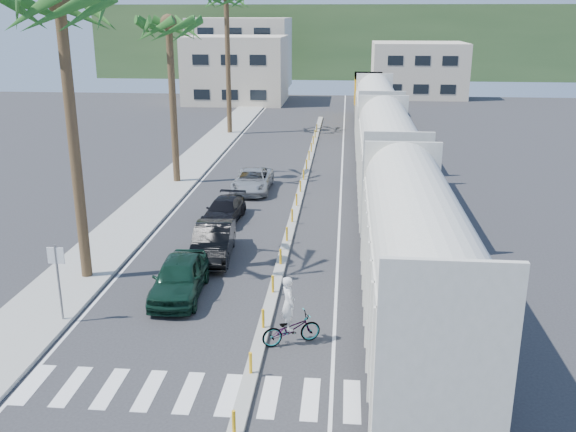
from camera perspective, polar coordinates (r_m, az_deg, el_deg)
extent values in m
plane|color=#28282B|center=(21.24, -2.92, -12.70)|extent=(140.00, 140.00, 0.00)
cube|color=gray|center=(45.82, -9.13, 3.98)|extent=(3.00, 90.00, 0.15)
cube|color=black|center=(47.38, 6.99, 4.47)|extent=(0.12, 100.00, 0.06)
cube|color=black|center=(47.45, 8.74, 4.41)|extent=(0.12, 100.00, 0.06)
cube|color=gray|center=(39.68, 1.10, 2.07)|extent=(0.45, 60.00, 0.15)
cylinder|color=gold|center=(17.65, -4.84, -17.82)|extent=(0.10, 0.10, 0.70)
cylinder|color=gold|center=(20.13, -3.34, -12.90)|extent=(0.10, 0.10, 0.70)
cylinder|color=gold|center=(22.74, -2.23, -9.08)|extent=(0.10, 0.10, 0.70)
cylinder|color=gold|center=(25.43, -1.36, -6.06)|extent=(0.10, 0.10, 0.70)
cylinder|color=gold|center=(28.19, -0.67, -3.62)|extent=(0.10, 0.10, 0.70)
cylinder|color=gold|center=(30.99, -0.10, -1.62)|extent=(0.10, 0.10, 0.70)
cylinder|color=gold|center=(33.83, 0.37, 0.05)|extent=(0.10, 0.10, 0.70)
cylinder|color=gold|center=(36.69, 0.77, 1.46)|extent=(0.10, 0.10, 0.70)
cylinder|color=gold|center=(39.57, 1.10, 2.67)|extent=(0.10, 0.10, 0.70)
cylinder|color=gold|center=(42.47, 1.40, 3.71)|extent=(0.10, 0.10, 0.70)
cylinder|color=gold|center=(45.38, 1.66, 4.62)|extent=(0.10, 0.10, 0.70)
cylinder|color=gold|center=(48.30, 1.88, 5.41)|extent=(0.10, 0.10, 0.70)
cylinder|color=gold|center=(51.23, 2.08, 6.12)|extent=(0.10, 0.10, 0.70)
cylinder|color=gold|center=(54.17, 2.26, 6.75)|extent=(0.10, 0.10, 0.70)
cylinder|color=gold|center=(57.12, 2.42, 7.31)|extent=(0.10, 0.10, 0.70)
cylinder|color=gold|center=(60.07, 2.57, 7.82)|extent=(0.10, 0.10, 0.70)
cube|color=silver|center=(19.55, -3.76, -15.63)|extent=(14.00, 2.20, 0.01)
cube|color=silver|center=(45.45, -7.04, 3.87)|extent=(0.12, 90.00, 0.01)
cube|color=silver|center=(44.44, 4.79, 3.62)|extent=(0.12, 90.00, 0.01)
cube|color=beige|center=(20.71, 11.19, -5.50)|extent=(3.00, 12.88, 3.40)
cylinder|color=beige|center=(20.11, 11.48, -1.04)|extent=(2.90, 12.58, 2.90)
cube|color=black|center=(21.65, 10.84, -10.86)|extent=(2.60, 12.88, 1.00)
cube|color=beige|center=(34.96, 8.85, 4.17)|extent=(3.00, 12.88, 3.40)
cylinder|color=beige|center=(34.61, 8.98, 6.90)|extent=(2.90, 12.58, 2.90)
cube|color=black|center=(35.53, 8.68, 0.72)|extent=(2.60, 12.88, 1.00)
cube|color=beige|center=(49.66, 7.86, 8.18)|extent=(3.00, 12.88, 3.40)
cylinder|color=beige|center=(49.41, 7.95, 10.12)|extent=(2.90, 12.58, 2.90)
cube|color=black|center=(50.06, 7.76, 5.70)|extent=(2.60, 12.88, 1.00)
cube|color=#4C4C4F|center=(65.71, 7.24, 9.04)|extent=(3.00, 17.00, 0.50)
cube|color=gold|center=(64.51, 7.32, 10.27)|extent=(2.70, 12.24, 2.60)
cube|color=gold|center=(71.20, 7.16, 11.20)|extent=(3.00, 3.74, 3.20)
cube|color=black|center=(65.80, 7.22, 8.52)|extent=(2.60, 13.60, 0.90)
cylinder|color=brown|center=(26.91, -18.45, 5.55)|extent=(0.44, 0.44, 11.00)
sphere|color=#205A1C|center=(26.40, -19.68, 17.61)|extent=(3.20, 3.20, 3.20)
cylinder|color=brown|center=(42.01, -10.18, 9.54)|extent=(0.44, 0.44, 10.00)
sphere|color=#205A1C|center=(41.62, -10.58, 16.57)|extent=(3.20, 3.20, 3.20)
cylinder|color=brown|center=(59.30, -5.35, 13.00)|extent=(0.44, 0.44, 12.00)
cylinder|color=slate|center=(24.30, -19.68, -5.75)|extent=(0.08, 0.08, 3.00)
cube|color=silver|center=(23.90, -19.95, -3.33)|extent=(0.60, 0.04, 0.60)
cube|color=beige|center=(81.57, -4.60, 12.86)|extent=(12.00, 10.00, 8.00)
cube|color=beige|center=(97.57, -4.19, 14.23)|extent=(14.00, 12.00, 10.00)
cube|color=beige|center=(88.91, 11.47, 12.64)|extent=(12.00, 10.00, 7.00)
cube|color=#385628|center=(118.26, 4.03, 15.31)|extent=(80.00, 20.00, 12.00)
imported|color=black|center=(25.68, -9.63, -5.38)|extent=(2.29, 4.80, 1.58)
imported|color=black|center=(29.36, -6.66, -2.27)|extent=(2.37, 4.99, 1.56)
imported|color=black|center=(34.46, -5.70, 0.51)|extent=(2.36, 4.52, 1.24)
imported|color=#A4A6A9|center=(40.27, -3.18, 3.18)|extent=(2.31, 4.94, 1.37)
imported|color=#9EA0A5|center=(21.93, 0.29, -10.01)|extent=(2.27, 2.61, 1.08)
imported|color=silver|center=(21.51, 0.02, -7.75)|extent=(1.03, 0.97, 1.89)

